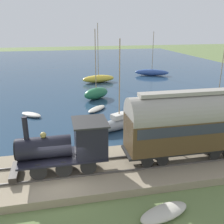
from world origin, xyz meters
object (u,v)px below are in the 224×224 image
object	(u,v)px
sailboat_gray	(119,123)
sailboat_navy	(218,94)
beached_dinghy	(164,213)
passenger_coach	(186,122)
rowboat_near_shore	(97,109)
rowboat_mid_harbor	(31,115)
sailboat_blue	(152,72)
sailboat_green	(96,93)
steam_locomotive	(70,144)
sailboat_yellow	(98,79)

from	to	relation	value
sailboat_gray	sailboat_navy	xyz separation A→B (m)	(7.03, -14.62, 0.08)
sailboat_navy	beached_dinghy	bearing A→B (deg)	129.51
passenger_coach	rowboat_near_shore	bearing A→B (deg)	16.84
sailboat_gray	rowboat_mid_harbor	world-z (taller)	sailboat_gray
sailboat_blue	sailboat_gray	bearing A→B (deg)	174.32
sailboat_blue	passenger_coach	bearing A→B (deg)	-175.70
passenger_coach	sailboat_gray	distance (m)	7.95
passenger_coach	rowboat_near_shore	distance (m)	13.71
sailboat_green	sailboat_gray	xyz separation A→B (m)	(-10.38, -0.50, -0.16)
steam_locomotive	passenger_coach	world-z (taller)	passenger_coach
sailboat_gray	sailboat_green	bearing A→B (deg)	-23.84
steam_locomotive	beached_dinghy	distance (m)	6.58
sailboat_yellow	rowboat_mid_harbor	xyz separation A→B (m)	(-14.93, 9.47, -0.44)
passenger_coach	beached_dinghy	distance (m)	6.26
sailboat_gray	rowboat_mid_harbor	distance (m)	9.62
sailboat_gray	rowboat_mid_harbor	bearing A→B (deg)	30.72
sailboat_yellow	rowboat_mid_harbor	distance (m)	17.69
sailboat_blue	rowboat_near_shore	xyz separation A→B (m)	(-18.12, 13.11, -0.43)
sailboat_green	rowboat_near_shore	xyz separation A→B (m)	(-4.59, 0.65, -0.59)
sailboat_blue	rowboat_near_shore	size ratio (longest dim) A/B	2.69
sailboat_green	passenger_coach	bearing A→B (deg)	158.50
rowboat_near_shore	passenger_coach	bearing A→B (deg)	148.36
sailboat_yellow	steam_locomotive	bearing A→B (deg)	158.90
sailboat_gray	beached_dinghy	bearing A→B (deg)	151.05
rowboat_near_shore	steam_locomotive	bearing A→B (deg)	115.74
sailboat_green	rowboat_mid_harbor	bearing A→B (deg)	92.30
beached_dinghy	rowboat_near_shore	bearing A→B (deg)	2.20
rowboat_mid_harbor	beached_dinghy	world-z (taller)	beached_dinghy
sailboat_navy	sailboat_yellow	bearing A→B (deg)	33.88
sailboat_blue	rowboat_mid_harbor	xyz separation A→B (m)	(-18.71, 20.06, -0.41)
sailboat_navy	rowboat_near_shore	size ratio (longest dim) A/B	2.37
sailboat_yellow	sailboat_navy	bearing A→B (deg)	-143.01
steam_locomotive	sailboat_navy	size ratio (longest dim) A/B	0.84
sailboat_yellow	sailboat_gray	size ratio (longest dim) A/B	1.16
rowboat_near_shore	beached_dinghy	distance (m)	17.38
steam_locomotive	rowboat_mid_harbor	distance (m)	12.85
rowboat_mid_harbor	sailboat_yellow	bearing A→B (deg)	8.30
steam_locomotive	sailboat_gray	size ratio (longest dim) A/B	0.73
sailboat_blue	sailboat_green	distance (m)	18.39
sailboat_blue	beached_dinghy	world-z (taller)	sailboat_blue
sailboat_navy	rowboat_near_shore	distance (m)	15.83
sailboat_blue	sailboat_navy	bearing A→B (deg)	-150.15
steam_locomotive	sailboat_green	bearing A→B (deg)	-13.78
sailboat_yellow	sailboat_green	distance (m)	9.93
passenger_coach	beached_dinghy	xyz separation A→B (m)	(-4.55, 3.21, -2.87)
rowboat_near_shore	sailboat_yellow	bearing A→B (deg)	-58.49
sailboat_gray	rowboat_near_shore	size ratio (longest dim) A/B	2.74
rowboat_mid_harbor	steam_locomotive	bearing A→B (deg)	-124.11
steam_locomotive	sailboat_gray	world-z (taller)	sailboat_gray
sailboat_green	sailboat_navy	bearing A→B (deg)	-134.48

